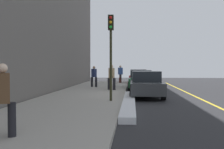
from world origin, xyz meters
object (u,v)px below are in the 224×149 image
parked_car_red (139,77)px  parked_car_green (141,80)px  pedestrian_blue_coat (120,73)px  traffic_light_pole (111,43)px  pedestrian_brown_coat (3,98)px  pedestrian_navy_coat (94,76)px  parked_car_charcoal (146,84)px  rolling_suitcase (120,80)px  pedestrian_tan_coat (112,76)px

parked_car_red → parked_car_green: size_ratio=1.06×
pedestrian_blue_coat → traffic_light_pole: size_ratio=0.44×
pedestrian_brown_coat → pedestrian_navy_coat: (-15.32, -0.20, -0.00)m
parked_car_red → parked_car_charcoal: size_ratio=1.06×
parked_car_charcoal → rolling_suitcase: parked_car_charcoal is taller
parked_car_green → pedestrian_navy_coat: pedestrian_navy_coat is taller
parked_car_red → parked_car_charcoal: (12.25, 0.14, -0.00)m
pedestrian_blue_coat → parked_car_green: bearing=16.1°
parked_car_red → pedestrian_blue_coat: size_ratio=2.66×
parked_car_red → pedestrian_blue_coat: (0.14, -1.91, 0.34)m
parked_car_red → pedestrian_tan_coat: (9.28, -2.12, 0.34)m
pedestrian_tan_coat → traffic_light_pole: 6.29m
pedestrian_navy_coat → pedestrian_brown_coat: bearing=0.7°
parked_car_red → pedestrian_navy_coat: size_ratio=2.83×
rolling_suitcase → traffic_light_pole: bearing=1.0°
parked_car_green → traffic_light_pole: traffic_light_pole is taller
pedestrian_blue_coat → pedestrian_tan_coat: bearing=-1.3°
traffic_light_pole → rolling_suitcase: traffic_light_pole is taller
parked_car_red → traffic_light_pole: size_ratio=1.17×
parked_car_red → parked_car_green: bearing=0.2°
parked_car_charcoal → parked_car_green: bearing=-178.8°
pedestrian_blue_coat → rolling_suitcase: 0.84m
pedestrian_brown_coat → pedestrian_tan_coat: size_ratio=0.95×
parked_car_charcoal → pedestrian_navy_coat: (-5.64, -3.91, 0.29)m
pedestrian_blue_coat → pedestrian_navy_coat: 6.73m
pedestrian_blue_coat → pedestrian_brown_coat: pedestrian_blue_coat is taller
pedestrian_navy_coat → traffic_light_pole: size_ratio=0.41×
parked_car_red → rolling_suitcase: bearing=-71.9°
pedestrian_blue_coat → pedestrian_navy_coat: size_ratio=1.06×
parked_car_green → pedestrian_brown_coat: 15.50m
parked_car_charcoal → pedestrian_tan_coat: (-2.97, -2.26, 0.34)m
pedestrian_blue_coat → rolling_suitcase: (0.49, -0.01, -0.69)m
pedestrian_tan_coat → pedestrian_brown_coat: bearing=-6.5°
pedestrian_brown_coat → rolling_suitcase: pedestrian_brown_coat is taller
parked_car_green → pedestrian_navy_coat: (-0.25, -3.79, 0.29)m
parked_car_charcoal → pedestrian_brown_coat: bearing=-20.9°
pedestrian_blue_coat → pedestrian_brown_coat: (21.79, -1.65, -0.05)m
parked_car_charcoal → pedestrian_brown_coat: 10.37m
pedestrian_brown_coat → rolling_suitcase: (-21.30, 1.64, -0.63)m
pedestrian_navy_coat → parked_car_charcoal: bearing=34.7°
pedestrian_navy_coat → rolling_suitcase: pedestrian_navy_coat is taller
pedestrian_brown_coat → pedestrian_navy_coat: 15.33m
parked_car_red → pedestrian_navy_coat: bearing=-29.7°
pedestrian_blue_coat → pedestrian_tan_coat: size_ratio=1.01×
pedestrian_brown_coat → parked_car_red: bearing=170.8°
pedestrian_tan_coat → pedestrian_navy_coat: bearing=-148.3°
pedestrian_navy_coat → traffic_light_pole: 9.12m
parked_car_red → pedestrian_brown_coat: pedestrian_brown_coat is taller
pedestrian_navy_coat → parked_car_red: bearing=150.3°
parked_car_green → pedestrian_brown_coat: pedestrian_brown_coat is taller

